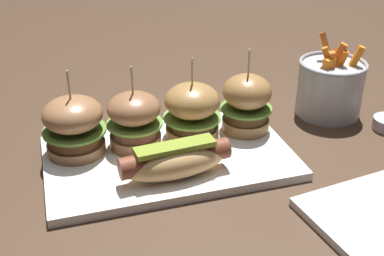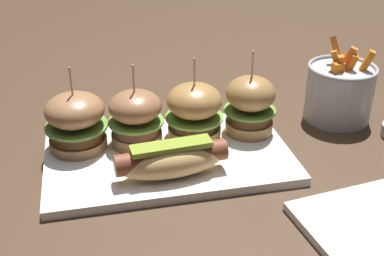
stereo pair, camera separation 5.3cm
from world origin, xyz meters
name	(u,v)px [view 2 (the right image)]	position (x,y,z in m)	size (l,w,h in m)	color
ground_plane	(169,160)	(0.00, 0.00, 0.00)	(3.00, 3.00, 0.00)	#422D1E
platter_main	(168,157)	(0.00, 0.00, 0.01)	(0.38, 0.23, 0.01)	white
hot_dog	(172,159)	(-0.01, -0.06, 0.04)	(0.17, 0.07, 0.05)	#DDAD69
slider_far_left	(76,121)	(-0.14, 0.05, 0.06)	(0.10, 0.10, 0.14)	#996944
slider_center_left	(136,118)	(-0.04, 0.04, 0.06)	(0.09, 0.09, 0.14)	#946341
slider_center_right	(194,111)	(0.05, 0.04, 0.06)	(0.09, 0.09, 0.14)	#A47741
slider_far_right	(250,104)	(0.15, 0.04, 0.06)	(0.09, 0.09, 0.14)	#A27441
fries_bucket	(339,91)	(0.33, 0.08, 0.05)	(0.12, 0.12, 0.15)	#B7BABF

